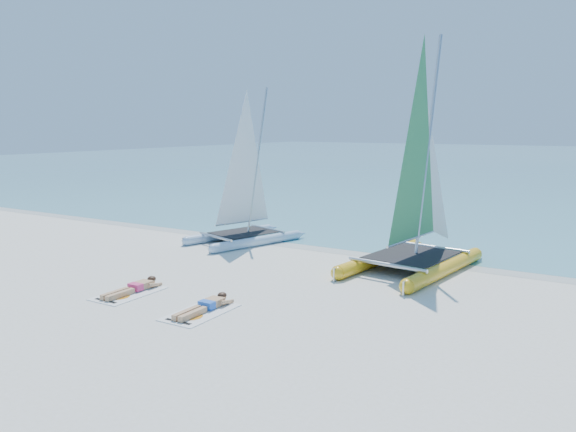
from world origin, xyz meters
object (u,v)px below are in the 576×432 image
at_px(sunbather_b, 206,306).
at_px(sunbather_a, 134,287).
at_px(towel_b, 200,312).
at_px(towel_a, 129,293).
at_px(catamaran_blue, 245,195).
at_px(catamaran_yellow, 422,193).

bearing_deg(sunbather_b, sunbather_a, 175.43).
xyz_separation_m(towel_b, sunbather_b, (0.00, 0.19, 0.11)).
height_order(towel_a, towel_b, same).
distance_m(towel_b, sunbather_b, 0.22).
bearing_deg(towel_b, towel_a, 175.43).
relative_size(catamaran_blue, sunbather_b, 3.37).
height_order(catamaran_blue, sunbather_b, catamaran_blue).
distance_m(catamaran_blue, towel_a, 7.16).
relative_size(towel_a, towel_b, 1.00).
relative_size(catamaran_yellow, towel_b, 3.87).
height_order(towel_a, sunbather_b, sunbather_b).
bearing_deg(sunbather_b, towel_b, -90.00).
bearing_deg(sunbather_a, sunbather_b, -4.57).
height_order(catamaran_yellow, sunbather_b, catamaran_yellow).
relative_size(catamaran_yellow, sunbather_b, 4.15).
height_order(towel_a, sunbather_a, sunbather_a).
xyz_separation_m(catamaran_yellow, towel_a, (-5.44, -6.60, -2.25)).
bearing_deg(catamaran_blue, towel_a, -61.94).
bearing_deg(towel_a, sunbather_a, 90.00).
distance_m(catamaran_yellow, sunbather_a, 8.67).
bearing_deg(catamaran_yellow, towel_a, -121.68).
xyz_separation_m(catamaran_blue, towel_a, (1.22, -6.84, -1.73)).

